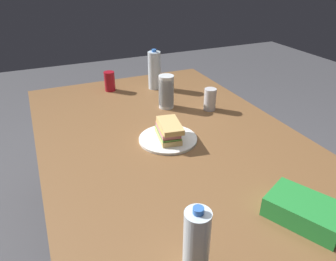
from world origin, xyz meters
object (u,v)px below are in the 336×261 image
Objects in this scene: paper_plate at (168,139)px; water_bottle_spare at (196,242)px; water_bottle_tall at (154,70)px; sandwich at (169,130)px; plastic_cup_stack at (166,92)px; dining_table at (174,154)px; chip_bag at (305,211)px; soda_can_red at (110,81)px; soda_can_silver at (210,99)px.

paper_plate is 0.71m from water_bottle_spare.
water_bottle_tall is (-0.65, 0.19, 0.11)m from paper_plate.
sandwich is 0.38m from plastic_cup_stack.
dining_table is 8.20× the size of chip_bag.
sandwich reaches higher than paper_plate.
sandwich is 1.06× the size of plastic_cup_stack.
paper_plate is at bearing -139.73° from dining_table.
dining_table is 0.77m from soda_can_red.
water_bottle_spare is (1.39, -0.13, 0.04)m from soda_can_red.
paper_plate is at bearing -16.28° from water_bottle_tall.
plastic_cup_stack is (-0.34, 0.14, 0.09)m from paper_plate.
soda_can_red is (-0.73, -0.09, 0.01)m from sandwich.
plastic_cup_stack is 1.52× the size of soda_can_silver.
water_bottle_spare reaches higher than chip_bag.
soda_can_silver is (-0.22, 0.35, 0.05)m from paper_plate.
plastic_cup_stack is 0.24m from soda_can_silver.
plastic_cup_stack is 0.86× the size of water_bottle_spare.
soda_can_red is 1.00× the size of soda_can_silver.
sandwich is 1.60× the size of soda_can_red.
water_bottle_spare is at bearing -17.57° from paper_plate.
water_bottle_spare is (0.03, -0.41, 0.07)m from chip_bag.
water_bottle_tall is 1.17× the size of water_bottle_spare.
soda_can_silver is (0.50, 0.43, 0.00)m from soda_can_red.
plastic_cup_stack is 1.07m from water_bottle_spare.
soda_can_red is 0.53× the size of chip_bag.
plastic_cup_stack is (-0.99, -0.06, 0.06)m from chip_bag.
plastic_cup_stack is at bearing 158.33° from sandwich.
soda_can_silver reaches higher than sandwich.
sandwich is at bearing 162.24° from water_bottle_spare.
soda_can_red reaches higher than sandwich.
water_bottle_tall reaches higher than soda_can_silver.
soda_can_red is at bearing -149.40° from plastic_cup_stack.
soda_can_silver is (-0.89, 0.56, -0.04)m from water_bottle_spare.
paper_plate is 0.38m from plastic_cup_stack.
paper_plate is 1.25× the size of water_bottle_spare.
dining_table is 7.51× the size of water_bottle_tall.
water_bottle_tall is at bearing 163.91° from sandwich.
water_bottle_tall is at bearing 165.89° from dining_table.
soda_can_red is at bearing -104.66° from water_bottle_tall.
plastic_cup_stack reaches higher than chip_bag.
water_bottle_spare is at bearing -19.82° from dining_table.
paper_plate is 0.69m from water_bottle_tall.
sandwich is at bearing -8.52° from chip_bag.
chip_bag is at bearing 16.99° from sandwich.
soda_can_red is at bearing -139.56° from soda_can_silver.
paper_plate is 0.05m from sandwich.
soda_can_red reaches higher than dining_table.
plastic_cup_stack reaches higher than soda_can_silver.
water_bottle_tall reaches higher than plastic_cup_stack.
plastic_cup_stack is at bearing -9.36° from water_bottle_tall.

